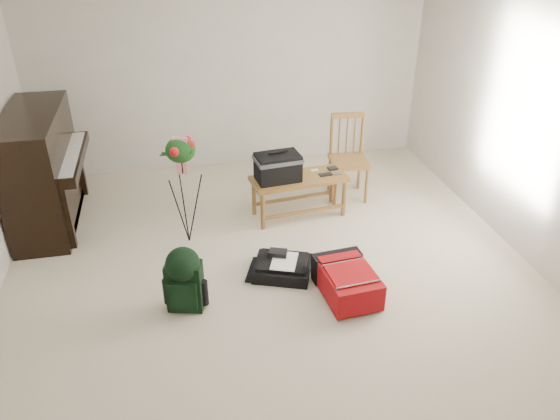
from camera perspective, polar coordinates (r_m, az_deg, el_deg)
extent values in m
cube|color=beige|center=(5.16, -0.52, -7.41)|extent=(5.00, 5.50, 0.01)
cube|color=silver|center=(7.09, -5.15, 14.29)|extent=(5.00, 0.04, 2.50)
cube|color=silver|center=(5.55, 25.84, 7.01)|extent=(0.04, 5.50, 2.50)
cube|color=black|center=(6.32, -23.66, 3.86)|extent=(0.55, 1.50, 1.25)
cube|color=black|center=(6.22, -21.16, 5.05)|extent=(0.28, 1.30, 0.10)
cube|color=white|center=(6.20, -21.24, 5.47)|extent=(0.22, 1.20, 0.02)
cube|color=black|center=(6.56, -22.24, -0.61)|extent=(0.45, 1.30, 0.10)
cube|color=olive|center=(5.99, 2.01, 3.27)|extent=(1.09, 0.54, 0.04)
cylinder|color=olive|center=(5.87, -2.13, 0.06)|extent=(0.05, 0.05, 0.43)
cylinder|color=olive|center=(6.16, -2.68, 1.57)|extent=(0.05, 0.05, 0.43)
cylinder|color=olive|center=(6.08, 6.69, 0.97)|extent=(0.05, 0.05, 0.43)
cylinder|color=olive|center=(6.36, 5.77, 2.39)|extent=(0.05, 0.05, 0.43)
cube|color=olive|center=(6.44, 7.20, 5.07)|extent=(0.47, 0.47, 0.04)
cylinder|color=olive|center=(6.34, 6.01, 2.30)|extent=(0.04, 0.04, 0.44)
cylinder|color=olive|center=(6.65, 5.08, 3.72)|extent=(0.04, 0.04, 0.44)
cylinder|color=olive|center=(6.45, 9.13, 2.59)|extent=(0.04, 0.04, 0.44)
cylinder|color=olive|center=(6.76, 8.07, 3.97)|extent=(0.04, 0.04, 0.44)
cube|color=olive|center=(6.42, 6.96, 9.80)|extent=(0.39, 0.08, 0.06)
cylinder|color=olive|center=(6.45, 5.27, 7.67)|extent=(0.04, 0.04, 0.53)
cylinder|color=olive|center=(6.56, 8.37, 7.87)|extent=(0.04, 0.04, 0.53)
cube|color=red|center=(4.95, 7.02, -7.44)|extent=(0.49, 0.69, 0.25)
cube|color=black|center=(5.14, 6.15, -5.80)|extent=(0.47, 0.19, 0.27)
cube|color=red|center=(4.83, 7.29, -6.49)|extent=(0.42, 0.40, 0.02)
cube|color=silver|center=(4.69, 8.01, -7.74)|extent=(0.41, 0.05, 0.01)
cube|color=black|center=(5.21, 0.26, -6.14)|extent=(0.64, 0.58, 0.13)
cube|color=black|center=(5.17, 0.26, -5.43)|extent=(0.56, 0.50, 0.03)
cube|color=white|center=(5.14, 0.54, -5.30)|extent=(0.33, 0.38, 0.01)
cube|color=black|center=(5.18, -0.46, -4.64)|extent=(0.19, 0.16, 0.05)
cube|color=black|center=(4.80, -9.90, -7.82)|extent=(0.34, 0.26, 0.46)
cube|color=black|center=(4.72, -9.79, -8.87)|extent=(0.25, 0.11, 0.26)
sphere|color=black|center=(4.66, -10.14, -5.59)|extent=(0.29, 0.29, 0.29)
cube|color=black|center=(4.88, -10.80, -7.24)|extent=(0.05, 0.04, 0.41)
cube|color=black|center=(4.88, -9.13, -7.07)|extent=(0.05, 0.04, 0.41)
cylinder|color=black|center=(5.38, -10.26, 5.28)|extent=(0.01, 0.01, 0.31)
ellipsoid|color=#174917|center=(5.34, -10.35, 6.19)|extent=(0.29, 0.21, 0.27)
cube|color=red|center=(5.28, -10.43, 7.03)|extent=(0.15, 0.09, 0.08)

